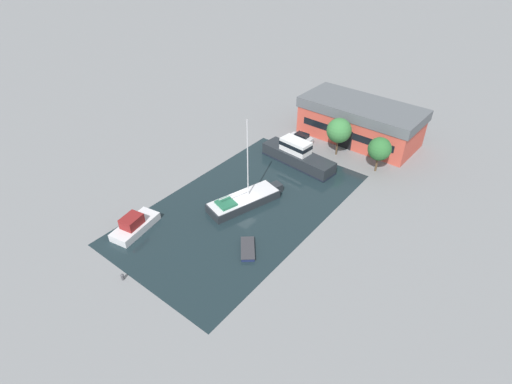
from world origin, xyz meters
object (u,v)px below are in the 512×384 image
Objects in this scene: warehouse_building at (360,121)px; motor_cruiser at (297,155)px; sailboat_moored at (245,200)px; cabin_boat at (134,225)px; quay_tree_near_building at (339,131)px; small_dinghy at (248,249)px; parked_car at (301,138)px; quay_tree_by_water at (380,149)px.

motor_cruiser is (-3.74, -13.59, -1.88)m from warehouse_building.
cabin_boat is at bearing -103.81° from sailboat_moored.
sailboat_moored is at bearing -95.57° from warehouse_building.
warehouse_building is 3.25× the size of quay_tree_near_building.
motor_cruiser reaches higher than cabin_boat.
small_dinghy is 0.59× the size of cabin_boat.
small_dinghy is at bearing -83.91° from warehouse_building.
parked_car is at bearing 33.93° from motor_cruiser.
small_dinghy is (2.87, -26.59, -4.08)m from quay_tree_near_building.
sailboat_moored is at bearing -118.73° from quay_tree_by_water.
parked_car is 7.09m from motor_cruiser.
small_dinghy is at bearing -99.59° from quay_tree_by_water.
sailboat_moored is at bearing 49.50° from cabin_boat.
quay_tree_near_building is at bearing -124.05° from small_dinghy.
warehouse_building is 34.14m from small_dinghy.
sailboat_moored is 1.82× the size of cabin_boat.
warehouse_building reaches higher than cabin_boat.
warehouse_building is at bearing 64.53° from cabin_boat.
quay_tree_by_water is 14.45m from parked_car.
sailboat_moored is 13.52m from motor_cruiser.
quay_tree_near_building reaches higher than cabin_boat.
small_dinghy is (6.43, -20.31, -1.16)m from motor_cruiser.
parked_car is at bearing -179.71° from quay_tree_near_building.
small_dinghy is at bearing 13.26° from cabin_boat.
warehouse_building is 7.39m from quay_tree_near_building.
small_dinghy is (9.75, -26.55, -0.56)m from parked_car.
motor_cruiser reaches higher than parked_car.
sailboat_moored is 0.97× the size of motor_cruiser.
quay_tree_by_water reaches higher than small_dinghy.
quay_tree_near_building is 0.93× the size of cabin_boat.
parked_car is (-14.12, 0.67, -3.02)m from quay_tree_by_water.
sailboat_moored is 9.14m from small_dinghy.
sailboat_moored is (-3.39, -27.08, -2.58)m from warehouse_building.
sailboat_moored is at bearing -172.62° from motor_cruiser.
quay_tree_near_building is (-0.19, -7.32, 1.04)m from warehouse_building.
warehouse_building is at bearing 88.54° from quay_tree_near_building.
quay_tree_by_water is 1.40× the size of small_dinghy.
motor_cruiser is (-10.80, -5.56, -2.41)m from quay_tree_by_water.
parked_car is at bearing -132.29° from warehouse_building.
parked_car is 0.61× the size of cabin_boat.
small_dinghy is at bearing -31.96° from sailboat_moored.
quay_tree_by_water reaches higher than parked_car.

